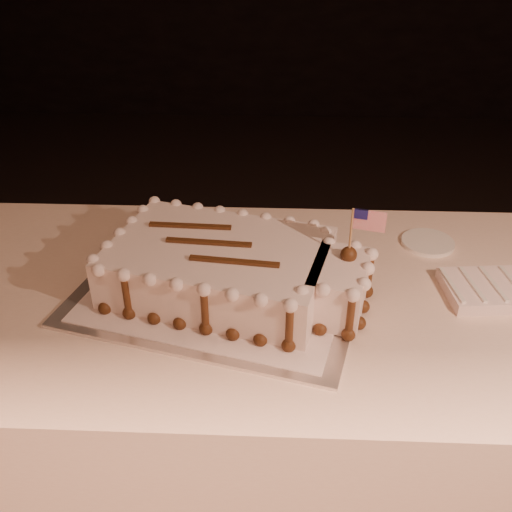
{
  "coord_description": "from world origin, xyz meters",
  "views": [
    {
      "loc": [
        -0.2,
        -0.43,
        1.5
      ],
      "look_at": [
        -0.24,
        0.6,
        0.84
      ],
      "focal_mm": 40.0,
      "sensor_mm": 36.0,
      "label": 1
    }
  ],
  "objects_px": {
    "banquet_table": "(350,412)",
    "side_plate": "(428,243)",
    "napkin_stack": "(492,289)",
    "sheet_cake": "(233,269)",
    "cake_board": "(220,289)"
  },
  "relations": [
    {
      "from": "cake_board",
      "to": "napkin_stack",
      "type": "xyz_separation_m",
      "value": [
        0.6,
        0.01,
        0.01
      ]
    },
    {
      "from": "sheet_cake",
      "to": "napkin_stack",
      "type": "xyz_separation_m",
      "value": [
        0.57,
        0.02,
        -0.05
      ]
    },
    {
      "from": "side_plate",
      "to": "sheet_cake",
      "type": "bearing_deg",
      "value": -154.23
    },
    {
      "from": "banquet_table",
      "to": "cake_board",
      "type": "distance_m",
      "value": 0.5
    },
    {
      "from": "banquet_table",
      "to": "side_plate",
      "type": "relative_size",
      "value": 18.27
    },
    {
      "from": "banquet_table",
      "to": "side_plate",
      "type": "xyz_separation_m",
      "value": [
        0.18,
        0.22,
        0.38
      ]
    },
    {
      "from": "sheet_cake",
      "to": "side_plate",
      "type": "distance_m",
      "value": 0.53
    },
    {
      "from": "banquet_table",
      "to": "sheet_cake",
      "type": "distance_m",
      "value": 0.53
    },
    {
      "from": "cake_board",
      "to": "sheet_cake",
      "type": "height_order",
      "value": "sheet_cake"
    },
    {
      "from": "sheet_cake",
      "to": "napkin_stack",
      "type": "distance_m",
      "value": 0.57
    },
    {
      "from": "banquet_table",
      "to": "napkin_stack",
      "type": "xyz_separation_m",
      "value": [
        0.28,
        0.01,
        0.39
      ]
    },
    {
      "from": "cake_board",
      "to": "sheet_cake",
      "type": "bearing_deg",
      "value": 0.14
    },
    {
      "from": "napkin_stack",
      "to": "side_plate",
      "type": "height_order",
      "value": "napkin_stack"
    },
    {
      "from": "napkin_stack",
      "to": "side_plate",
      "type": "bearing_deg",
      "value": 114.01
    },
    {
      "from": "cake_board",
      "to": "banquet_table",
      "type": "bearing_deg",
      "value": 14.59
    }
  ]
}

